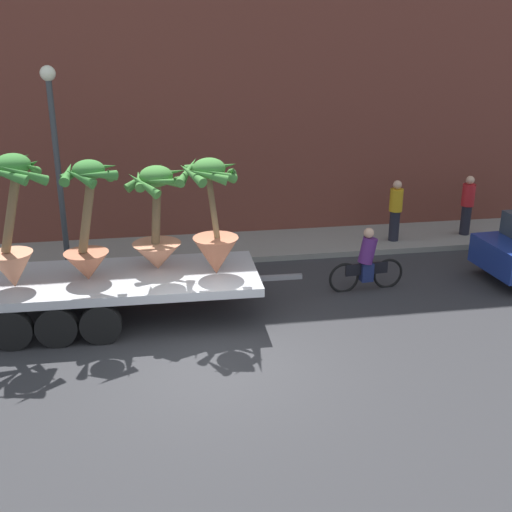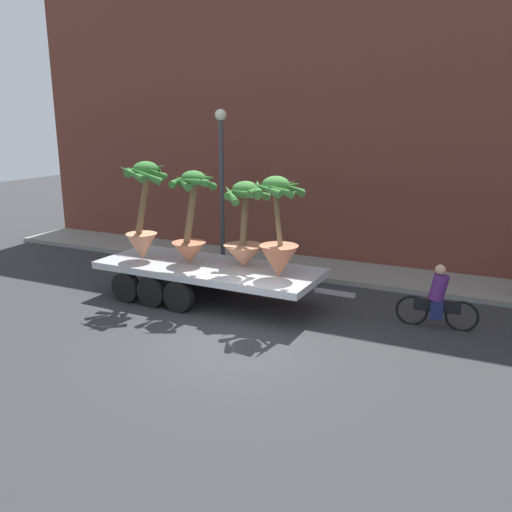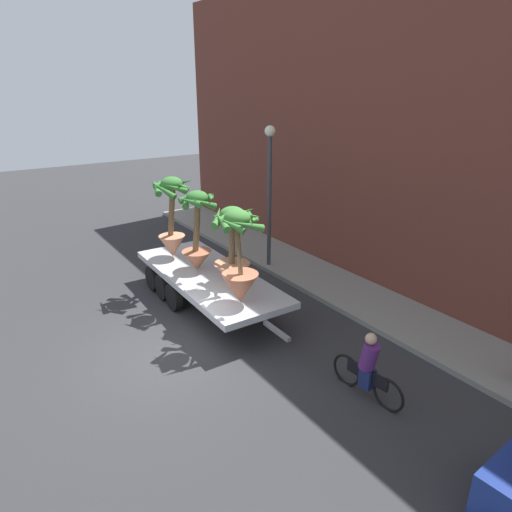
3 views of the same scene
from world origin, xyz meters
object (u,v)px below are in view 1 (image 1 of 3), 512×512
(potted_palm_rear, at_px, (88,227))
(potted_palm_front, at_px, (214,225))
(flatbed_trailer, at_px, (102,287))
(pedestrian_far_left, at_px, (467,204))
(potted_palm_middle, at_px, (157,225))
(street_lamp, at_px, (55,142))
(pedestrian_near_gate, at_px, (395,209))
(potted_palm_extra, at_px, (12,225))
(cyclist, at_px, (367,263))

(potted_palm_rear, height_order, potted_palm_front, potted_palm_rear)
(flatbed_trailer, distance_m, pedestrian_far_left, 10.63)
(potted_palm_middle, bearing_deg, street_lamp, 128.14)
(potted_palm_rear, relative_size, pedestrian_near_gate, 1.43)
(potted_palm_middle, bearing_deg, pedestrian_far_left, 21.55)
(pedestrian_far_left, distance_m, street_lamp, 11.23)
(flatbed_trailer, bearing_deg, potted_palm_extra, -169.81)
(potted_palm_front, bearing_deg, pedestrian_far_left, 27.36)
(potted_palm_extra, relative_size, cyclist, 1.44)
(pedestrian_near_gate, distance_m, pedestrian_far_left, 2.22)
(potted_palm_rear, xyz_separation_m, pedestrian_far_left, (10.10, 3.83, -1.05))
(potted_palm_middle, xyz_separation_m, cyclist, (4.76, 0.38, -1.28))
(potted_palm_middle, relative_size, street_lamp, 0.46)
(potted_palm_middle, bearing_deg, pedestrian_near_gate, 26.60)
(potted_palm_rear, xyz_separation_m, potted_palm_middle, (1.35, 0.38, -0.15))
(potted_palm_extra, bearing_deg, potted_palm_front, 0.94)
(potted_palm_extra, distance_m, pedestrian_near_gate, 10.10)
(potted_palm_middle, xyz_separation_m, potted_palm_front, (1.13, -0.49, 0.09))
(cyclist, bearing_deg, flatbed_trailer, -173.67)
(potted_palm_rear, relative_size, potted_palm_middle, 1.11)
(potted_palm_extra, relative_size, pedestrian_near_gate, 1.55)
(flatbed_trailer, relative_size, potted_palm_middle, 3.14)
(pedestrian_near_gate, height_order, street_lamp, street_lamp)
(potted_palm_middle, distance_m, street_lamp, 3.86)
(potted_palm_middle, distance_m, potted_palm_extra, 2.80)
(pedestrian_far_left, xyz_separation_m, street_lamp, (-11.00, -0.59, 2.19))
(potted_palm_front, xyz_separation_m, cyclist, (3.62, 0.87, -1.37))
(pedestrian_near_gate, relative_size, pedestrian_far_left, 1.00)
(cyclist, bearing_deg, pedestrian_near_gate, 58.32)
(flatbed_trailer, height_order, potted_palm_extra, potted_palm_extra)
(street_lamp, bearing_deg, pedestrian_far_left, 3.09)
(potted_palm_front, relative_size, potted_palm_extra, 0.92)
(potted_palm_middle, distance_m, pedestrian_far_left, 9.45)
(street_lamp, bearing_deg, flatbed_trailer, -71.51)
(flatbed_trailer, height_order, potted_palm_front, potted_palm_front)
(pedestrian_far_left, bearing_deg, pedestrian_near_gate, -175.35)
(potted_palm_front, height_order, cyclist, potted_palm_front)
(flatbed_trailer, bearing_deg, potted_palm_front, -5.21)
(pedestrian_near_gate, xyz_separation_m, pedestrian_far_left, (2.21, 0.18, 0.00))
(potted_palm_rear, xyz_separation_m, potted_palm_extra, (-1.38, -0.17, 0.17))
(cyclist, bearing_deg, pedestrian_far_left, 37.54)
(potted_palm_middle, height_order, street_lamp, street_lamp)
(potted_palm_extra, bearing_deg, potted_palm_middle, 11.43)
(pedestrian_near_gate, xyz_separation_m, street_lamp, (-8.78, -0.41, 2.19))
(potted_palm_front, bearing_deg, potted_palm_extra, -179.06)
(cyclist, height_order, street_lamp, street_lamp)
(potted_palm_middle, bearing_deg, potted_palm_front, -23.36)
(potted_palm_rear, bearing_deg, pedestrian_far_left, 20.79)
(potted_palm_front, height_order, pedestrian_far_left, potted_palm_front)
(potted_palm_rear, bearing_deg, flatbed_trailer, 34.14)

